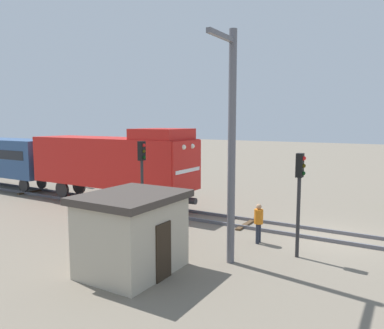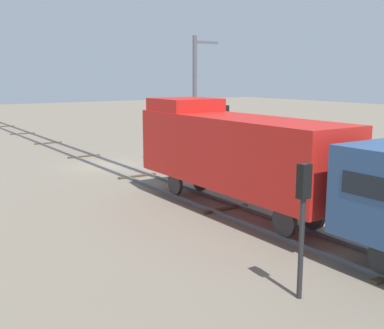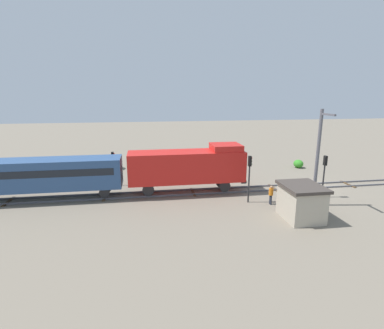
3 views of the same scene
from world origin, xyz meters
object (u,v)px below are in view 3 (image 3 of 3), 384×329
(traffic_signal_near, at_px, (325,169))
(worker_by_signal, at_px, (271,193))
(locomotive, at_px, (189,165))
(traffic_signal_mid, at_px, (250,171))
(worker_near_track, at_px, (300,185))
(catenary_mast, at_px, (318,156))
(relay_hut, at_px, (301,202))
(traffic_signal_far, at_px, (113,162))
(passenger_car_leading, at_px, (42,174))

(traffic_signal_near, xyz_separation_m, worker_by_signal, (-1.00, 5.55, -1.79))
(locomotive, xyz_separation_m, traffic_signal_mid, (-3.40, -4.92, 0.17))
(worker_near_track, relative_size, catenary_mast, 0.20)
(relay_hut, bearing_deg, traffic_signal_far, 53.80)
(traffic_signal_near, bearing_deg, traffic_signal_far, 70.95)
(locomotive, relative_size, traffic_signal_near, 2.91)
(traffic_signal_mid, bearing_deg, relay_hut, -145.69)
(worker_by_signal, xyz_separation_m, relay_hut, (-3.30, -1.03, 0.40))
(traffic_signal_mid, xyz_separation_m, relay_hut, (-4.10, -2.80, -1.56))
(traffic_signal_near, xyz_separation_m, traffic_signal_far, (6.80, 19.69, -0.24))
(traffic_signal_mid, relative_size, worker_by_signal, 2.50)
(locomotive, xyz_separation_m, catenary_mast, (-5.06, -10.27, 1.64))
(traffic_signal_near, height_order, traffic_signal_far, traffic_signal_near)
(traffic_signal_far, xyz_separation_m, catenary_mast, (-8.66, -17.72, 1.87))
(traffic_signal_near, xyz_separation_m, catenary_mast, (-1.86, 1.97, 1.63))
(catenary_mast, bearing_deg, traffic_signal_far, 63.96)
(locomotive, xyz_separation_m, relay_hut, (-7.50, -7.72, -1.38))
(traffic_signal_near, relative_size, traffic_signal_mid, 0.94)
(worker_near_track, distance_m, relay_hut, 5.76)
(worker_near_track, bearing_deg, traffic_signal_far, -147.62)
(locomotive, height_order, catenary_mast, catenary_mast)
(locomotive, distance_m, traffic_signal_near, 12.65)
(worker_by_signal, bearing_deg, worker_near_track, -106.31)
(passenger_car_leading, xyz_separation_m, worker_near_track, (-2.40, -23.69, -1.53))
(worker_by_signal, bearing_deg, traffic_signal_mid, 23.21)
(traffic_signal_far, relative_size, worker_by_signal, 2.13)
(traffic_signal_mid, distance_m, relay_hut, 5.20)
(traffic_signal_far, distance_m, worker_near_track, 18.85)
(passenger_car_leading, bearing_deg, worker_near_track, -95.78)
(worker_near_track, height_order, worker_by_signal, same)
(passenger_car_leading, bearing_deg, traffic_signal_near, -97.13)
(catenary_mast, bearing_deg, worker_by_signal, 76.51)
(passenger_car_leading, xyz_separation_m, catenary_mast, (-5.06, -23.61, 1.89))
(locomotive, distance_m, worker_near_track, 10.78)
(passenger_car_leading, height_order, traffic_signal_mid, traffic_signal_mid)
(traffic_signal_near, distance_m, traffic_signal_far, 20.83)
(traffic_signal_near, relative_size, traffic_signal_far, 1.10)
(traffic_signal_mid, bearing_deg, traffic_signal_far, 60.49)
(traffic_signal_near, bearing_deg, traffic_signal_mid, 91.57)
(worker_near_track, bearing_deg, worker_by_signal, -102.86)
(worker_near_track, height_order, catenary_mast, catenary_mast)
(relay_hut, bearing_deg, passenger_car_leading, 70.39)
(traffic_signal_far, height_order, catenary_mast, catenary_mast)
(traffic_signal_near, height_order, catenary_mast, catenary_mast)
(locomotive, height_order, worker_by_signal, locomotive)
(worker_near_track, xyz_separation_m, relay_hut, (-5.10, 2.64, 0.40))
(traffic_signal_near, relative_size, catenary_mast, 0.48)
(locomotive, distance_m, traffic_signal_far, 8.27)
(locomotive, relative_size, worker_by_signal, 6.82)
(locomotive, xyz_separation_m, worker_near_track, (-2.40, -10.36, -1.78))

